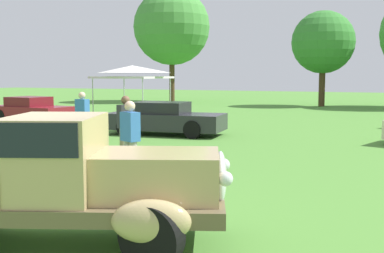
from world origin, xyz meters
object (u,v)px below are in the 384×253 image
(show_car_burgundy, at_px, (30,110))
(show_car_charcoal, at_px, (164,119))
(feature_pickup_truck, at_px, (49,180))
(spectator_near_truck, at_px, (126,126))
(spectator_far_side, at_px, (130,138))
(canopy_tent_left_field, at_px, (132,71))
(spectator_by_row, at_px, (82,116))

(show_car_burgundy, height_order, show_car_charcoal, same)
(feature_pickup_truck, height_order, spectator_near_truck, feature_pickup_truck)
(spectator_far_side, relative_size, canopy_tent_left_field, 0.53)
(spectator_far_side, bearing_deg, spectator_near_truck, 124.55)
(feature_pickup_truck, distance_m, spectator_by_row, 9.10)
(spectator_by_row, bearing_deg, canopy_tent_left_field, 112.00)
(canopy_tent_left_field, bearing_deg, spectator_far_side, -58.59)
(spectator_far_side, bearing_deg, spectator_by_row, 137.25)
(canopy_tent_left_field, bearing_deg, spectator_near_truck, -59.21)
(feature_pickup_truck, xyz_separation_m, show_car_burgundy, (-11.71, 12.10, -0.27))
(spectator_near_truck, distance_m, spectator_by_row, 3.32)
(spectator_far_side, bearing_deg, feature_pickup_truck, -74.06)
(feature_pickup_truck, relative_size, spectator_near_truck, 2.83)
(show_car_burgundy, xyz_separation_m, spectator_near_truck, (9.28, -6.45, 0.32))
(show_car_burgundy, relative_size, spectator_far_side, 2.33)
(feature_pickup_truck, bearing_deg, spectator_by_row, 124.84)
(spectator_by_row, bearing_deg, feature_pickup_truck, -55.16)
(show_car_charcoal, distance_m, canopy_tent_left_field, 7.32)
(spectator_far_side, bearing_deg, show_car_charcoal, 112.74)
(feature_pickup_truck, distance_m, canopy_tent_left_field, 18.52)
(show_car_charcoal, bearing_deg, canopy_tent_left_field, 131.09)
(spectator_near_truck, bearing_deg, canopy_tent_left_field, 120.79)
(show_car_charcoal, relative_size, canopy_tent_left_field, 1.41)
(show_car_burgundy, bearing_deg, canopy_tent_left_field, 54.46)
(show_car_charcoal, xyz_separation_m, spectator_far_side, (3.05, -7.29, 0.31))
(show_car_charcoal, relative_size, spectator_near_truck, 2.67)
(show_car_burgundy, bearing_deg, spectator_by_row, -35.43)
(spectator_near_truck, height_order, spectator_far_side, same)
(canopy_tent_left_field, bearing_deg, feature_pickup_truck, -61.71)
(feature_pickup_truck, relative_size, canopy_tent_left_field, 1.50)
(feature_pickup_truck, bearing_deg, show_car_charcoal, 110.55)
(show_car_burgundy, bearing_deg, spectator_near_truck, -34.82)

